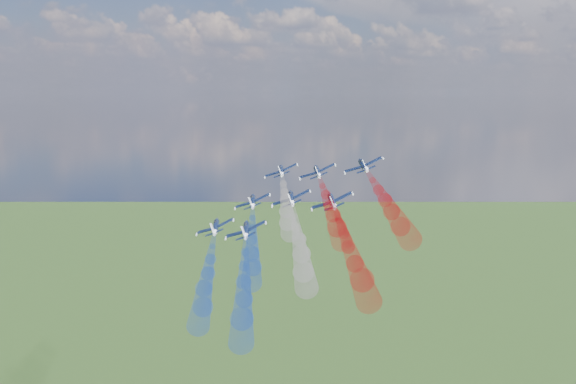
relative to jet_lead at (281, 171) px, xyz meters
The scene contains 16 objects.
jet_lead is the anchor object (origin of this frame).
trail_lead 25.47m from the jet_lead, 47.47° to the right, with size 3.94×40.50×3.94m, color white, non-canonical shape.
jet_inner_left 15.73m from the jet_lead, 77.78° to the right, with size 9.46×11.82×3.15m, color black, non-canonical shape.
trail_inner_left 39.68m from the jet_lead, 58.50° to the right, with size 3.94×40.50×3.94m, color blue, non-canonical shape.
jet_inner_right 15.38m from the jet_lead, 15.00° to the right, with size 9.46×11.82×3.15m, color black, non-canonical shape.
trail_inner_right 39.08m from the jet_lead, 35.30° to the right, with size 3.94×40.50×3.94m, color red, non-canonical shape.
jet_outer_left 28.57m from the jet_lead, 83.68° to the right, with size 9.46×11.82×3.15m, color black, non-canonical shape.
trail_outer_left 51.25m from the jet_lead, 66.13° to the right, with size 3.94×40.50×3.94m, color blue, non-canonical shape.
jet_center_third 24.76m from the jet_lead, 44.41° to the right, with size 9.46×11.82×3.15m, color black, non-canonical shape.
trail_center_third 50.21m from the jet_lead, 45.96° to the right, with size 3.94×40.50×3.94m, color white, non-canonical shape.
jet_outer_right 29.27m from the jet_lead, 10.09° to the right, with size 9.46×11.82×3.15m, color black, non-canonical shape.
trail_outer_right 51.37m from the jet_lead, 27.42° to the right, with size 3.94×40.50×3.94m, color red, non-canonical shape.
jet_rear_left 35.06m from the jet_lead, 62.19° to the right, with size 9.46×11.82×3.15m, color black, non-canonical shape.
trail_rear_left 59.99m from the jet_lead, 55.93° to the right, with size 3.94×40.50×3.94m, color blue, non-canonical shape.
jet_rear_right 35.51m from the jet_lead, 32.28° to the right, with size 9.46×11.82×3.15m, color black, non-canonical shape.
trail_rear_right 60.42m from the jet_lead, 38.59° to the right, with size 3.94×40.50×3.94m, color red, non-canonical shape.
Camera 1 is at (96.70, -135.30, 169.70)m, focal length 39.61 mm.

